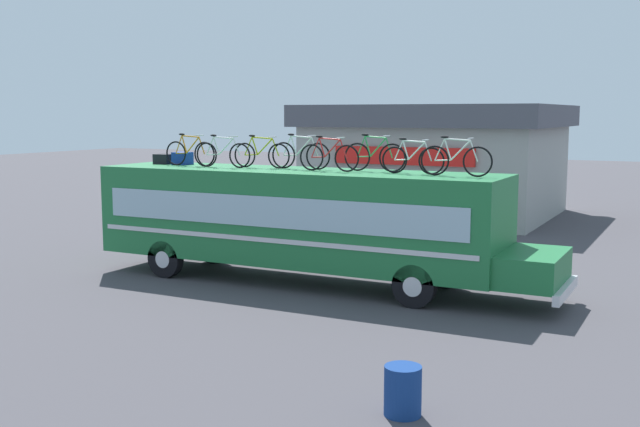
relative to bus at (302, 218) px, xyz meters
name	(u,v)px	position (x,y,z in m)	size (l,w,h in m)	color
ground_plane	(295,282)	(-0.21, 0.00, -1.75)	(120.00, 120.00, 0.00)	#423F44
bus	(302,218)	(0.00, 0.00, 0.00)	(12.63, 2.62, 3.00)	#1E6B38
luggage_bag_1	(164,159)	(-4.82, 0.36, 1.40)	(0.50, 0.43, 0.29)	black
luggage_bag_2	(182,158)	(-4.17, 0.38, 1.44)	(0.45, 0.48, 0.36)	#193899
rooftop_bicycle_1	(190,152)	(-3.58, -0.04, 1.64)	(1.68, 0.44, 0.92)	black
rooftop_bicycle_2	(223,154)	(-2.43, -0.09, 1.64)	(1.77, 0.44, 0.90)	black
rooftop_bicycle_3	(261,154)	(-1.38, 0.22, 1.64)	(1.76, 0.44, 0.90)	black
rooftop_bicycle_4	(300,154)	(-0.22, 0.32, 1.65)	(1.76, 0.44, 0.95)	black
rooftop_bicycle_5	(329,156)	(0.80, -0.04, 1.64)	(1.70, 0.44, 0.92)	black
rooftop_bicycle_6	(374,156)	(1.88, 0.42, 1.66)	(1.70, 0.44, 0.96)	black
rooftop_bicycle_7	(413,159)	(3.02, 0.10, 1.63)	(1.62, 0.44, 0.89)	black
rooftop_bicycle_8	(456,160)	(4.17, -0.07, 1.65)	(1.76, 0.44, 0.95)	black
roadside_building	(439,159)	(-1.27, 15.04, 0.73)	(10.44, 9.38, 4.84)	#9E9E99
trash_bin	(403,391)	(5.65, -7.25, -1.37)	(0.56, 0.56, 0.76)	navy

